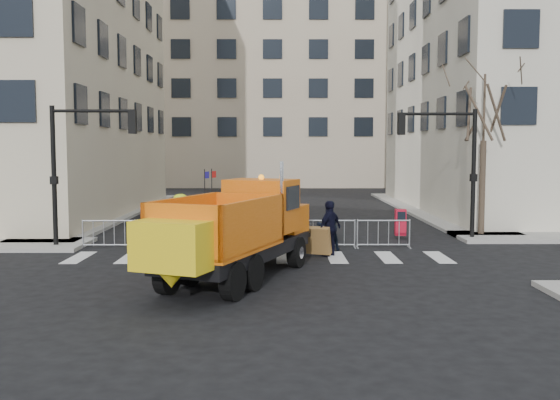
{
  "coord_description": "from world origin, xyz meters",
  "views": [
    {
      "loc": [
        0.43,
        -16.04,
        3.82
      ],
      "look_at": [
        0.51,
        2.5,
        2.27
      ],
      "focal_mm": 40.0,
      "sensor_mm": 36.0,
      "label": 1
    }
  ],
  "objects_px": {
    "cop_c": "(330,228)",
    "newspaper_box": "(400,222)",
    "plow_truck": "(235,229)",
    "worker": "(181,221)",
    "cop_b": "(328,226)",
    "cop_a": "(285,226)"
  },
  "relations": [
    {
      "from": "cop_a",
      "to": "cop_c",
      "type": "bearing_deg",
      "value": 165.08
    },
    {
      "from": "cop_a",
      "to": "newspaper_box",
      "type": "bearing_deg",
      "value": -140.55
    },
    {
      "from": "worker",
      "to": "newspaper_box",
      "type": "xyz_separation_m",
      "value": [
        8.75,
        3.17,
        -0.44
      ]
    },
    {
      "from": "cop_b",
      "to": "cop_c",
      "type": "height_order",
      "value": "cop_c"
    },
    {
      "from": "plow_truck",
      "to": "cop_a",
      "type": "relative_size",
      "value": 4.52
    },
    {
      "from": "plow_truck",
      "to": "cop_c",
      "type": "xyz_separation_m",
      "value": [
        3.07,
        4.17,
        -0.54
      ]
    },
    {
      "from": "plow_truck",
      "to": "cop_c",
      "type": "height_order",
      "value": "plow_truck"
    },
    {
      "from": "cop_b",
      "to": "worker",
      "type": "distance_m",
      "value": 5.48
    },
    {
      "from": "cop_b",
      "to": "worker",
      "type": "relative_size",
      "value": 0.94
    },
    {
      "from": "cop_a",
      "to": "cop_b",
      "type": "xyz_separation_m",
      "value": [
        1.63,
        0.67,
        -0.07
      ]
    },
    {
      "from": "cop_b",
      "to": "cop_c",
      "type": "xyz_separation_m",
      "value": [
        -0.04,
        -1.17,
        0.05
      ]
    },
    {
      "from": "plow_truck",
      "to": "newspaper_box",
      "type": "relative_size",
      "value": 8.24
    },
    {
      "from": "cop_b",
      "to": "worker",
      "type": "bearing_deg",
      "value": -9.01
    },
    {
      "from": "plow_truck",
      "to": "cop_b",
      "type": "relative_size",
      "value": 4.88
    },
    {
      "from": "cop_a",
      "to": "plow_truck",
      "type": "bearing_deg",
      "value": 75.08
    },
    {
      "from": "plow_truck",
      "to": "cop_c",
      "type": "relative_size",
      "value": 4.62
    },
    {
      "from": "cop_b",
      "to": "newspaper_box",
      "type": "relative_size",
      "value": 1.69
    },
    {
      "from": "cop_b",
      "to": "cop_c",
      "type": "relative_size",
      "value": 0.95
    },
    {
      "from": "cop_c",
      "to": "worker",
      "type": "xyz_separation_m",
      "value": [
        -5.43,
        1.0,
        0.16
      ]
    },
    {
      "from": "newspaper_box",
      "to": "cop_b",
      "type": "bearing_deg",
      "value": -133.96
    },
    {
      "from": "cop_c",
      "to": "newspaper_box",
      "type": "relative_size",
      "value": 1.79
    },
    {
      "from": "newspaper_box",
      "to": "plow_truck",
      "type": "bearing_deg",
      "value": -123.86
    }
  ]
}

